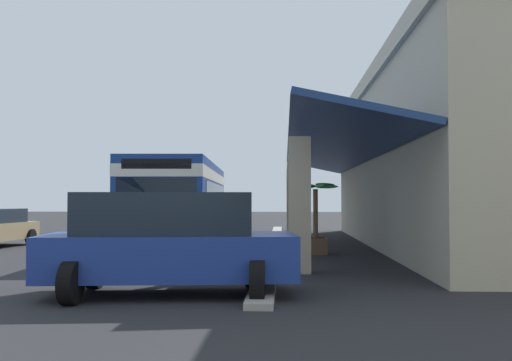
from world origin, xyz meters
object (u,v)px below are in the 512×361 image
Objects in this scene: parked_suv_blue at (168,242)px; potted_palm at (315,232)px; pedestrian at (195,238)px; transit_bus at (181,199)px.

potted_palm is (-8.65, 3.27, -0.28)m from parked_suv_blue.
parked_suv_blue is 9.25m from potted_palm.
pedestrian is at bearing -24.36° from potted_palm.
pedestrian is 7.37m from potted_palm.
parked_suv_blue is (10.39, 1.57, -0.84)m from transit_bus.
pedestrian is at bearing 12.00° from transit_bus.
transit_bus reaches higher than pedestrian.
potted_palm is (1.74, 4.84, -1.12)m from transit_bus.
transit_bus is 6.56× the size of pedestrian.
transit_bus reaches higher than parked_suv_blue.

